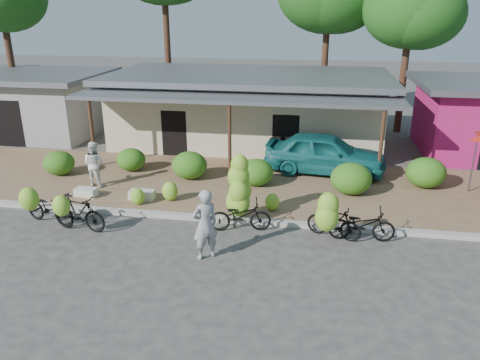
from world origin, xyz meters
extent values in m
plane|color=#3C3A38|center=(0.00, 0.00, 0.00)|extent=(100.00, 100.00, 0.00)
cube|color=#8F734D|center=(0.00, 5.00, 0.06)|extent=(60.00, 6.00, 0.12)
cube|color=#A8A399|center=(0.00, 2.00, 0.07)|extent=(60.00, 0.25, 0.15)
cube|color=beige|center=(0.00, 11.00, 1.55)|extent=(12.00, 6.00, 3.10)
cube|color=slate|center=(0.00, 11.00, 3.23)|extent=(13.00, 7.00, 0.25)
cube|color=black|center=(0.00, 8.05, 1.10)|extent=(1.40, 0.12, 2.20)
cube|color=slate|center=(0.00, 7.00, 2.90)|extent=(13.00, 2.00, 0.15)
cylinder|color=#4C2D1E|center=(-5.60, 6.10, 1.43)|extent=(0.14, 0.14, 2.85)
cylinder|color=#4C2D1E|center=(0.00, 6.10, 1.43)|extent=(0.14, 0.14, 2.85)
cylinder|color=#4C2D1E|center=(5.60, 6.10, 1.43)|extent=(0.14, 0.14, 2.85)
cube|color=gray|center=(-11.00, 11.00, 1.45)|extent=(6.00, 5.00, 2.90)
cube|color=slate|center=(-11.00, 11.00, 3.02)|extent=(7.00, 6.00, 0.25)
cube|color=black|center=(-11.00, 8.55, 1.10)|extent=(1.40, 0.12, 2.20)
cylinder|color=#4C2D1E|center=(-13.50, 13.00, 3.64)|extent=(0.36, 0.36, 7.28)
cylinder|color=#4C2D1E|center=(-5.50, 16.00, 4.56)|extent=(0.36, 0.36, 9.12)
cylinder|color=#4C2D1E|center=(3.50, 16.50, 3.74)|extent=(0.36, 0.36, 7.48)
cylinder|color=#4C2D1E|center=(7.50, 14.50, 3.24)|extent=(0.36, 0.36, 6.48)
ellipsoid|color=#1C4A12|center=(7.50, 14.50, 6.12)|extent=(4.69, 4.69, 3.76)
ellipsoid|color=#1C4A12|center=(7.00, 14.80, 6.42)|extent=(3.99, 3.99, 3.19)
ellipsoid|color=#2F6316|center=(-6.49, 4.89, 0.59)|extent=(1.20, 1.08, 0.94)
ellipsoid|color=#2F6316|center=(-3.93, 5.81, 0.57)|extent=(1.15, 1.04, 0.90)
ellipsoid|color=#2F6316|center=(-1.39, 5.30, 0.64)|extent=(1.33, 1.20, 1.04)
ellipsoid|color=#2F6316|center=(1.18, 5.00, 0.61)|extent=(1.25, 1.13, 0.98)
ellipsoid|color=#2F6316|center=(4.53, 4.70, 0.67)|extent=(1.42, 1.27, 1.10)
ellipsoid|color=#2F6316|center=(7.22, 5.80, 0.67)|extent=(1.40, 1.26, 1.09)
cylinder|color=#59595E|center=(8.67, 5.60, 1.17)|extent=(0.05, 0.05, 2.10)
imported|color=black|center=(-4.60, 0.98, 0.50)|extent=(2.02, 1.23, 1.00)
ellipsoid|color=#8CCD33|center=(-4.80, 0.37, 1.06)|extent=(0.57, 0.49, 0.72)
imported|color=black|center=(-3.54, 0.75, 0.54)|extent=(1.87, 0.84, 1.09)
ellipsoid|color=#8CCD33|center=(-3.66, 0.11, 1.03)|extent=(0.51, 0.43, 0.63)
imported|color=black|center=(1.18, 1.48, 0.48)|extent=(1.91, 0.97, 0.96)
ellipsoid|color=#8CCD33|center=(1.02, 2.01, 0.69)|extent=(0.73, 0.62, 0.92)
ellipsoid|color=#8CCD33|center=(1.12, 2.03, 1.08)|extent=(0.63, 0.54, 0.79)
ellipsoid|color=#8CCD33|center=(1.04, 2.01, 1.49)|extent=(0.66, 0.56, 0.83)
ellipsoid|color=#8CCD33|center=(1.07, 2.02, 1.86)|extent=(0.54, 0.45, 0.67)
ellipsoid|color=#8CCD33|center=(1.14, 1.68, 0.74)|extent=(0.55, 0.47, 0.69)
ellipsoid|color=#8CCD33|center=(1.10, 1.67, 1.15)|extent=(0.58, 0.49, 0.72)
imported|color=black|center=(3.89, 1.48, 0.48)|extent=(1.67, 0.99, 0.97)
ellipsoid|color=#8CCD33|center=(3.66, 0.87, 0.89)|extent=(0.65, 0.55, 0.81)
ellipsoid|color=#8CCD33|center=(3.68, 0.91, 1.24)|extent=(0.58, 0.49, 0.73)
imported|color=black|center=(4.66, 1.43, 0.49)|extent=(1.88, 0.71, 0.98)
ellipsoid|color=#8CCD33|center=(-2.42, 2.57, 0.41)|extent=(0.46, 0.39, 0.57)
ellipsoid|color=#8CCD33|center=(-1.47, 3.07, 0.46)|extent=(0.54, 0.46, 0.67)
ellipsoid|color=#8CCD33|center=(1.99, 2.82, 0.41)|extent=(0.46, 0.39, 0.58)
cube|color=silver|center=(-2.46, 3.06, 0.27)|extent=(0.86, 0.42, 0.30)
cube|color=silver|center=(-4.45, 2.99, 0.26)|extent=(0.78, 0.45, 0.28)
imported|color=#969696|center=(0.54, -0.24, 0.96)|extent=(0.84, 0.79, 1.92)
imported|color=white|center=(-4.57, 4.01, 0.95)|extent=(0.92, 0.78, 1.65)
imported|color=#166466|center=(3.63, 6.81, 0.91)|extent=(4.82, 2.36, 1.58)
camera|label=1|loc=(3.23, -10.87, 6.24)|focal=35.00mm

